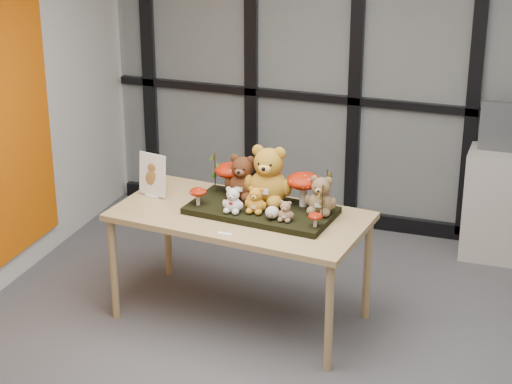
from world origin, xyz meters
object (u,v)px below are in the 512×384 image
at_px(mushroom_back_right, 304,188).
at_px(plush_cream_hedgehog, 272,212).
at_px(mushroom_back_left, 230,177).
at_px(sign_holder, 152,177).
at_px(cabinet, 508,206).
at_px(mushroom_front_left, 198,196).
at_px(bear_tan_back, 321,193).
at_px(mushroom_front_right, 315,219).
at_px(bear_pooh_yellow, 269,172).
at_px(bear_beige_small, 286,210).
at_px(display_table, 240,223).
at_px(bear_brown_medium, 243,174).
at_px(bear_white_bow, 233,198).
at_px(diorama_tray, 261,210).
at_px(bear_small_yellow, 256,198).

bearing_deg(mushroom_back_right, plush_cream_hedgehog, -116.09).
xyz_separation_m(mushroom_back_left, sign_holder, (-0.49, -0.14, -0.01)).
relative_size(mushroom_back_left, sign_holder, 0.75).
height_order(mushroom_back_right, cabinet, mushroom_back_right).
bearing_deg(cabinet, mushroom_front_left, -139.98).
distance_m(bear_tan_back, mushroom_front_right, 0.24).
bearing_deg(bear_pooh_yellow, bear_beige_small, -46.12).
distance_m(bear_tan_back, mushroom_front_left, 0.79).
bearing_deg(mushroom_back_left, bear_tan_back, -11.44).
height_order(bear_tan_back, mushroom_back_right, bear_tan_back).
height_order(display_table, sign_holder, sign_holder).
bearing_deg(mushroom_back_right, mushroom_front_right, -61.44).
bearing_deg(bear_brown_medium, mushroom_front_right, -21.98).
relative_size(display_table, bear_pooh_yellow, 3.99).
bearing_deg(bear_pooh_yellow, bear_brown_medium, 178.29).
bearing_deg(plush_cream_hedgehog, cabinet, 56.66).
distance_m(bear_pooh_yellow, bear_white_bow, 0.30).
relative_size(display_table, bear_beige_small, 11.71).
relative_size(bear_white_bow, mushroom_back_right, 0.74).
height_order(bear_beige_small, sign_holder, sign_holder).
bearing_deg(cabinet, bear_brown_medium, -140.35).
xyz_separation_m(diorama_tray, mushroom_front_left, (-0.40, -0.08, 0.08)).
xyz_separation_m(bear_white_bow, mushroom_back_right, (0.39, 0.23, 0.03)).
bearing_deg(mushroom_front_left, bear_brown_medium, 42.52).
xyz_separation_m(display_table, mushroom_front_left, (-0.27, -0.04, 0.17)).
height_order(mushroom_front_left, cabinet, mushroom_front_left).
distance_m(bear_pooh_yellow, cabinet, 2.05).
xyz_separation_m(bear_brown_medium, mushroom_front_right, (0.57, -0.31, -0.11)).
height_order(bear_beige_small, plush_cream_hedgehog, bear_beige_small).
bearing_deg(bear_small_yellow, mushroom_front_right, -7.36).
xyz_separation_m(bear_beige_small, plush_cream_hedgehog, (-0.09, 0.00, -0.03)).
bearing_deg(plush_cream_hedgehog, bear_white_bow, -178.43).
xyz_separation_m(bear_brown_medium, bear_small_yellow, (0.16, -0.21, -0.07)).
xyz_separation_m(bear_tan_back, bear_small_yellow, (-0.39, -0.13, -0.04)).
relative_size(bear_beige_small, plush_cream_hedgehog, 1.66).
bearing_deg(plush_cream_hedgehog, mushroom_back_right, 70.10).
bearing_deg(display_table, plush_cream_hedgehog, -14.85).
bearing_deg(bear_brown_medium, sign_holder, -165.77).
bearing_deg(mushroom_back_right, bear_pooh_yellow, -176.78).
height_order(bear_tan_back, mushroom_front_right, bear_tan_back).
xyz_separation_m(bear_brown_medium, mushroom_back_right, (0.41, -0.01, -0.04)).
xyz_separation_m(diorama_tray, cabinet, (1.44, 1.46, -0.35)).
bearing_deg(cabinet, mushroom_front_right, -122.32).
height_order(bear_white_bow, cabinet, bear_white_bow).
bearing_deg(bear_tan_back, cabinet, 59.26).
distance_m(diorama_tray, sign_holder, 0.78).
distance_m(bear_beige_small, mushroom_front_left, 0.61).
xyz_separation_m(diorama_tray, bear_brown_medium, (-0.17, 0.13, 0.18)).
distance_m(bear_pooh_yellow, bear_small_yellow, 0.22).
height_order(bear_tan_back, bear_white_bow, bear_tan_back).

